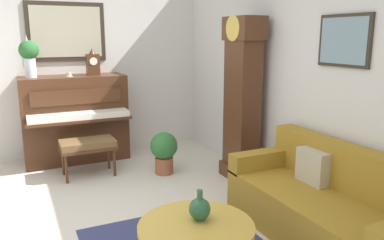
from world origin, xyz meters
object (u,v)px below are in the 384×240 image
Objects in this scene: coffee_table at (196,228)px; teacup at (69,75)px; piano_bench at (88,146)px; flower_vase at (29,54)px; couch at (327,207)px; piano at (75,118)px; mantel_clock at (93,63)px; green_jug at (200,209)px; potted_plant at (164,150)px; grandfather_clock at (242,104)px.

teacup is (-3.19, -0.43, 0.88)m from coffee_table.
flower_vase is at bearing -142.68° from piano_bench.
couch is 3.28× the size of flower_vase.
flower_vase is (0.00, -0.54, 0.93)m from piano.
green_jug is (3.20, 0.14, -0.91)m from mantel_clock.
mantel_clock is (-3.29, -1.35, 1.10)m from couch.
green_jug is at bearing -13.80° from potted_plant.
piano is 1.48m from potted_plant.
piano reaches higher than potted_plant.
mantel_clock reaches higher than piano_bench.
grandfather_clock is at bearing 41.95° from mantel_clock.
coffee_table is 1.57× the size of potted_plant.
mantel_clock is at bearing 89.48° from piano.
teacup is (-3.21, -1.71, 0.95)m from couch.
mantel_clock is (-3.27, -0.08, 1.02)m from coffee_table.
piano_bench is 1.25× the size of potted_plant.
coffee_table is at bearing 6.46° from piano.
mantel_clock reaches higher than coffee_table.
coffee_table is at bearing 7.71° from piano_bench.
grandfather_clock is at bearing 47.05° from piano.
coffee_table is 2.26m from potted_plant.
grandfather_clock reaches higher than piano.
flower_vase is (-3.27, -0.91, 1.17)m from coffee_table.
couch is 2.16× the size of coffee_table.
piano is at bearing -153.41° from couch.
grandfather_clock reaches higher than couch.
flower_vase reaches higher than piano_bench.
flower_vase is (-0.75, -0.57, 1.15)m from piano_bench.
grandfather_clock is 3.50× the size of flower_vase.
couch is 16.38× the size of teacup.
piano is 0.64m from teacup.
coffee_table is 3.34m from teacup.
grandfather_clock is 2.31× the size of coffee_table.
potted_plant is (1.09, 1.49, -1.23)m from flower_vase.
piano_bench is 1.84× the size of mantel_clock.
potted_plant is (-2.18, 0.58, -0.06)m from coffee_table.
coffee_table is (2.52, 0.34, -0.02)m from piano_bench.
potted_plant is (-2.12, 0.52, -0.18)m from green_jug.
flower_vase is at bearing -99.06° from teacup.
mantel_clock is at bearing 102.15° from teacup.
couch is (1.63, -0.13, -0.65)m from grandfather_clock.
piano reaches higher than piano_bench.
teacup is at bearing -130.61° from grandfather_clock.
piano_bench is at bearing -170.70° from green_jug.
piano_bench is 1.28m from mantel_clock.
coffee_table is 3.59m from flower_vase.
flower_vase is 0.57m from teacup.
piano_bench is at bearing 7.57° from teacup.
green_jug is (3.20, 0.43, -0.12)m from piano.
teacup is 0.21× the size of potted_plant.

